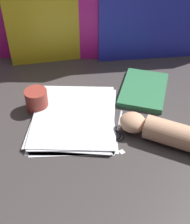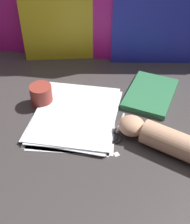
# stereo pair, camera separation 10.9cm
# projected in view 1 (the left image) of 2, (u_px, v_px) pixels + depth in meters

# --- Properties ---
(ground_plane) EXTENTS (6.00, 6.00, 0.00)m
(ground_plane) POSITION_uv_depth(u_px,v_px,m) (96.00, 123.00, 1.13)
(ground_plane) COLOR #3D3838
(backdrop_panel_left) EXTENTS (0.88, 0.04, 0.52)m
(backdrop_panel_left) POSITION_uv_depth(u_px,v_px,m) (26.00, 3.00, 1.30)
(backdrop_panel_left) COLOR #D81E9E
(backdrop_panel_left) RESTS_ON ground_plane
(backdrop_panel_right) EXTENTS (0.59, 0.08, 0.35)m
(backdrop_panel_right) POSITION_uv_depth(u_px,v_px,m) (165.00, 22.00, 1.36)
(backdrop_panel_right) COLOR #2833D1
(backdrop_panel_right) RESTS_ON ground_plane
(paper_stack) EXTENTS (0.33, 0.38, 0.02)m
(paper_stack) POSITION_uv_depth(u_px,v_px,m) (74.00, 117.00, 1.14)
(paper_stack) COLOR white
(paper_stack) RESTS_ON ground_plane
(book_closed) EXTENTS (0.23, 0.29, 0.02)m
(book_closed) POSITION_uv_depth(u_px,v_px,m) (144.00, 90.00, 1.27)
(book_closed) COLOR #2D7247
(book_closed) RESTS_ON ground_plane
(scissors) EXTENTS (0.12, 0.17, 0.01)m
(scissors) POSITION_uv_depth(u_px,v_px,m) (117.00, 131.00, 1.10)
(scissors) COLOR silver
(scissors) RESTS_ON ground_plane
(hand_forearm) EXTENTS (0.34, 0.22, 0.08)m
(hand_forearm) POSITION_uv_depth(u_px,v_px,m) (170.00, 133.00, 1.04)
(hand_forearm) COLOR tan
(hand_forearm) RESTS_ON ground_plane
(paper_scrap_near) EXTENTS (0.02, 0.02, 0.00)m
(paper_scrap_near) POSITION_uv_depth(u_px,v_px,m) (94.00, 151.00, 1.03)
(paper_scrap_near) COLOR white
(paper_scrap_near) RESTS_ON ground_plane
(paper_scrap_mid) EXTENTS (0.02, 0.02, 0.00)m
(paper_scrap_mid) POSITION_uv_depth(u_px,v_px,m) (108.00, 152.00, 1.03)
(paper_scrap_mid) COLOR white
(paper_scrap_mid) RESTS_ON ground_plane
(paper_scrap_far) EXTENTS (0.02, 0.02, 0.00)m
(paper_scrap_far) POSITION_uv_depth(u_px,v_px,m) (122.00, 152.00, 1.03)
(paper_scrap_far) COLOR white
(paper_scrap_far) RESTS_ON ground_plane
(paper_scrap_side) EXTENTS (0.02, 0.03, 0.00)m
(paper_scrap_side) POSITION_uv_depth(u_px,v_px,m) (101.00, 144.00, 1.05)
(paper_scrap_side) COLOR white
(paper_scrap_side) RESTS_ON ground_plane
(mug) EXTENTS (0.08, 0.08, 0.08)m
(mug) POSITION_uv_depth(u_px,v_px,m) (37.00, 100.00, 1.17)
(mug) COLOR #99382D
(mug) RESTS_ON ground_plane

